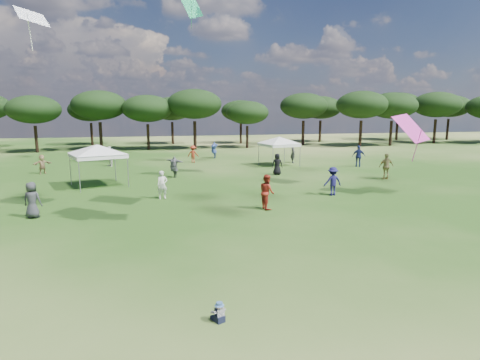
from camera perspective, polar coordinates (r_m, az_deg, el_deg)
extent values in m
cylinder|color=black|center=(53.37, -26.99, 5.20)|extent=(0.36, 0.36, 3.14)
ellipsoid|color=black|center=(53.26, -27.29, 8.91)|extent=(6.11, 6.11, 3.29)
cylinder|color=black|center=(53.51, -19.18, 5.92)|extent=(0.40, 0.40, 3.46)
ellipsoid|color=black|center=(53.41, -19.42, 10.00)|extent=(6.73, 6.73, 3.63)
cylinder|color=black|center=(51.97, -12.92, 5.98)|extent=(0.37, 0.37, 3.21)
ellipsoid|color=black|center=(51.85, -13.08, 9.87)|extent=(6.24, 6.24, 3.36)
cylinder|color=black|center=(51.76, -6.43, 6.35)|extent=(0.41, 0.41, 3.56)
ellipsoid|color=black|center=(51.66, -6.51, 10.68)|extent=(6.91, 6.91, 3.73)
cylinder|color=black|center=(53.26, 1.03, 6.15)|extent=(0.33, 0.33, 2.88)
ellipsoid|color=black|center=(53.14, 1.04, 9.56)|extent=(5.60, 5.60, 3.02)
cylinder|color=black|center=(58.19, 8.95, 6.64)|extent=(0.39, 0.39, 3.44)
ellipsoid|color=black|center=(58.10, 9.06, 10.37)|extent=(6.69, 6.69, 3.60)
cylinder|color=black|center=(57.52, 16.76, 6.34)|extent=(0.40, 0.40, 3.53)
ellipsoid|color=black|center=(57.42, 16.96, 10.21)|extent=(6.86, 6.86, 3.70)
cylinder|color=black|center=(60.37, 20.65, 6.25)|extent=(0.40, 0.40, 3.47)
ellipsoid|color=black|center=(60.27, 20.88, 9.87)|extent=(6.74, 6.74, 3.63)
cylinder|color=black|center=(66.96, 25.95, 6.24)|extent=(0.41, 0.41, 3.57)
ellipsoid|color=black|center=(66.88, 26.21, 9.60)|extent=(6.94, 6.94, 3.74)
cylinder|color=black|center=(61.23, -20.34, 6.15)|extent=(0.36, 0.36, 3.11)
ellipsoid|color=black|center=(61.12, -20.53, 9.35)|extent=(6.05, 6.05, 3.26)
cylinder|color=black|center=(59.90, -9.58, 6.60)|extent=(0.37, 0.37, 3.20)
ellipsoid|color=black|center=(59.80, -9.68, 9.97)|extent=(6.21, 6.21, 3.35)
cylinder|color=black|center=(60.05, 0.12, 6.65)|extent=(0.34, 0.34, 2.99)
ellipsoid|color=black|center=(59.94, 0.12, 9.79)|extent=(5.81, 5.81, 3.13)
cylinder|color=black|center=(64.37, 11.31, 6.83)|extent=(0.38, 0.38, 3.31)
ellipsoid|color=black|center=(64.28, 11.43, 10.07)|extent=(6.43, 6.43, 3.47)
cylinder|color=black|center=(71.24, 21.42, 6.76)|extent=(0.42, 0.42, 3.64)
ellipsoid|color=black|center=(71.17, 21.63, 9.97)|extent=(7.06, 7.06, 3.81)
cylinder|color=black|center=(76.16, 27.42, 6.43)|extent=(0.40, 0.40, 3.46)
ellipsoid|color=black|center=(76.09, 27.66, 9.29)|extent=(6.72, 6.72, 3.62)
cylinder|color=gray|center=(26.54, -21.88, 0.58)|extent=(0.06, 0.06, 2.12)
cylinder|color=gray|center=(27.24, -15.64, 1.17)|extent=(0.06, 0.06, 2.12)
cylinder|color=gray|center=(29.48, -22.98, 1.39)|extent=(0.06, 0.06, 2.12)
cylinder|color=gray|center=(30.11, -17.33, 1.90)|extent=(0.06, 0.06, 2.12)
cube|color=silver|center=(28.17, -19.58, 3.32)|extent=(4.08, 4.08, 0.25)
pyramid|color=silver|center=(28.10, -19.67, 4.78)|extent=(6.07, 6.07, 0.60)
cylinder|color=gray|center=(34.75, 4.71, 3.24)|extent=(0.06, 0.06, 1.96)
cylinder|color=gray|center=(36.14, 8.53, 3.42)|extent=(0.06, 0.06, 1.96)
cylinder|color=gray|center=(37.16, 2.68, 3.70)|extent=(0.06, 0.06, 1.96)
cylinder|color=gray|center=(38.46, 6.33, 3.87)|extent=(0.06, 0.06, 1.96)
cube|color=silver|center=(36.51, 5.59, 5.02)|extent=(3.43, 3.43, 0.25)
pyramid|color=silver|center=(36.45, 5.61, 6.15)|extent=(5.77, 5.77, 0.60)
cube|color=black|center=(10.32, -2.93, -19.09)|extent=(0.28, 0.28, 0.17)
cube|color=black|center=(10.42, -3.78, -19.04)|extent=(0.15, 0.21, 0.09)
cube|color=black|center=(10.49, -3.07, -18.83)|extent=(0.15, 0.21, 0.09)
cube|color=white|center=(10.23, -2.94, -18.22)|extent=(0.25, 0.22, 0.21)
cylinder|color=white|center=(10.21, -3.77, -18.28)|extent=(0.15, 0.22, 0.13)
cylinder|color=white|center=(10.34, -2.49, -17.90)|extent=(0.15, 0.22, 0.13)
sphere|color=#E0B293|center=(10.16, -2.95, -17.49)|extent=(0.15, 0.15, 0.15)
cone|color=#568FC8|center=(10.15, -2.95, -17.32)|extent=(0.24, 0.24, 0.02)
cylinder|color=#568FC8|center=(10.13, -2.95, -17.15)|extent=(0.16, 0.16, 0.06)
imported|color=#424246|center=(30.43, -9.35, 1.82)|extent=(1.59, 1.91, 1.60)
imported|color=black|center=(31.48, 5.32, 2.26)|extent=(0.95, 0.78, 1.68)
imported|color=navy|center=(42.15, -3.72, 4.26)|extent=(1.44, 2.10, 1.68)
imported|color=maroon|center=(38.78, -6.68, 3.69)|extent=(1.20, 0.91, 1.65)
imported|color=maroon|center=(20.64, 3.85, -1.69)|extent=(0.80, 0.96, 1.81)
imported|color=#A08F57|center=(31.28, 20.09, 1.85)|extent=(1.14, 0.51, 1.91)
imported|color=navy|center=(37.19, 16.52, 3.26)|extent=(1.21, 0.93, 1.91)
imported|color=white|center=(37.76, -18.10, 3.19)|extent=(1.00, 1.08, 1.79)
imported|color=silver|center=(23.37, -10.99, -0.69)|extent=(0.66, 0.50, 1.63)
imported|color=#9B7C54|center=(35.50, -26.32, 2.02)|extent=(1.46, 1.08, 1.53)
imported|color=#303235|center=(21.33, -27.47, -2.54)|extent=(0.96, 0.75, 1.73)
imported|color=#313036|center=(38.68, 7.55, 3.80)|extent=(0.54, 0.73, 1.85)
imported|color=#18164D|center=(24.50, 13.04, -0.17)|extent=(1.14, 0.70, 1.71)
plane|color=#C73197|center=(25.61, 23.14, 6.81)|extent=(2.70, 2.22, 1.69)
plane|color=white|center=(22.45, -27.51, 19.94)|extent=(2.10, 2.24, 1.15)
plane|color=#1F9D60|center=(36.30, -7.09, 23.63)|extent=(2.64, 1.73, 2.79)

